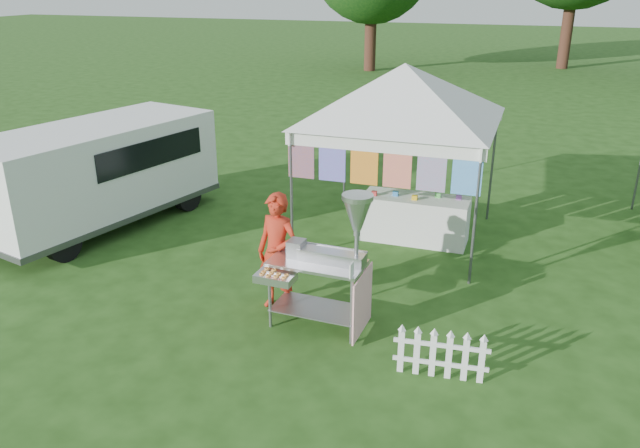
% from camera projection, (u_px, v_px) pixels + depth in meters
% --- Properties ---
extents(ground, '(120.00, 120.00, 0.00)m').
position_uv_depth(ground, '(336.00, 337.00, 7.94)').
color(ground, '#214313').
rests_on(ground, ground).
extents(canopy_main, '(4.24, 4.24, 3.45)m').
position_uv_depth(canopy_main, '(405.00, 64.00, 9.91)').
color(canopy_main, '#59595E').
rests_on(canopy_main, ground).
extents(donut_cart, '(1.36, 0.89, 1.86)m').
position_uv_depth(donut_cart, '(331.00, 252.00, 7.73)').
color(donut_cart, gray).
rests_on(donut_cart, ground).
extents(vendor, '(0.68, 0.52, 1.66)m').
position_uv_depth(vendor, '(278.00, 253.00, 8.36)').
color(vendor, red).
rests_on(vendor, ground).
extents(cargo_van, '(2.77, 4.74, 1.85)m').
position_uv_depth(cargo_van, '(103.00, 171.00, 11.30)').
color(cargo_van, white).
rests_on(cargo_van, ground).
extents(picket_fence, '(1.08, 0.13, 0.56)m').
position_uv_depth(picket_fence, '(441.00, 356.00, 7.04)').
color(picket_fence, white).
rests_on(picket_fence, ground).
extents(display_table, '(1.80, 0.70, 0.78)m').
position_uv_depth(display_table, '(415.00, 219.00, 10.75)').
color(display_table, white).
rests_on(display_table, ground).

